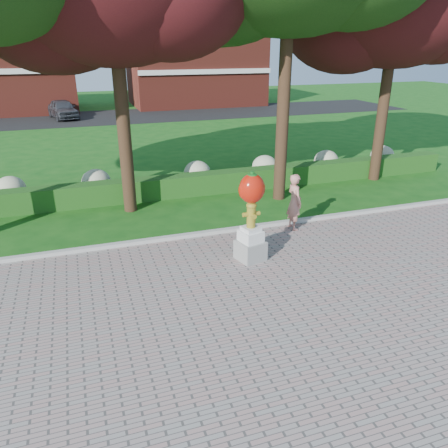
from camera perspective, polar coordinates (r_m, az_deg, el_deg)
The scene contains 10 objects.
ground at distance 10.84m, azimuth 2.82°, elevation -7.59°, with size 100.00×100.00×0.00m, color #134D13.
walkway at distance 7.97m, azimuth 14.08°, elevation -21.01°, with size 40.00×14.00×0.04m, color gray.
curb at distance 13.34m, azimuth -1.86°, elevation -1.19°, with size 40.00×0.18×0.15m, color #ADADA5.
lawn_hedge at distance 16.86m, azimuth -5.86°, elevation 5.00°, with size 24.00×0.70×0.80m, color #1A4E16.
hydrangea_row at distance 17.87m, azimuth -4.83°, elevation 6.55°, with size 20.10×1.10×0.99m.
street at distance 37.27m, azimuth -13.48°, elevation 13.49°, with size 50.00×8.00×0.02m, color black.
building_right at distance 44.28m, azimuth -3.84°, elevation 19.51°, with size 12.00×8.00×6.40m, color maroon.
hydrant_sculpture at distance 11.33m, azimuth 3.58°, elevation 1.27°, with size 0.80×0.80×2.44m.
woman at distance 13.62m, azimuth 9.18°, elevation 2.87°, with size 0.64×0.42×1.77m, color tan.
parked_car at distance 37.41m, azimuth -20.31°, elevation 13.92°, with size 1.71×4.25×1.45m, color #3D3F44.
Camera 1 is at (-3.50, -8.71, 5.42)m, focal length 35.00 mm.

